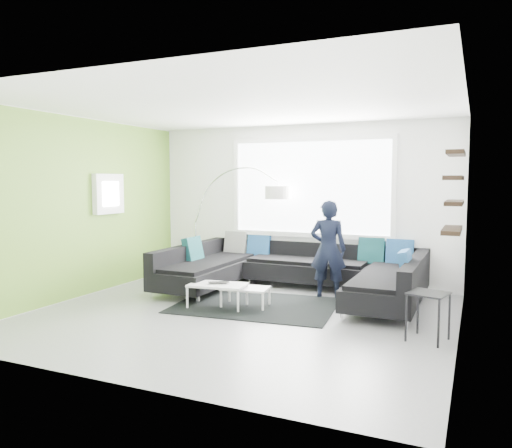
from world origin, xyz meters
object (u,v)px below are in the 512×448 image
Objects in this scene: sectional_sofa at (292,272)px; side_table at (428,317)px; person at (328,249)px; arc_lamp at (195,223)px; laptop at (219,283)px; coffee_table at (231,295)px.

side_table is at bearing -33.97° from sectional_sofa.
person reaches higher than sectional_sofa.
arc_lamp is (-2.19, 0.71, 0.66)m from sectional_sofa.
side_table is at bearing -40.91° from laptop.
coffee_table is 1.86× the size of side_table.
sectional_sofa is at bearing 24.01° from laptop.
sectional_sofa is at bearing 145.71° from side_table.
coffee_table is 0.25m from laptop.
sectional_sofa is 1.33m from laptop.
side_table is at bearing -16.82° from coffee_table.
laptop is (-0.15, -0.10, 0.18)m from coffee_table.
coffee_table is 0.68× the size of person.
coffee_table is 0.50× the size of arc_lamp.
person is at bearing -7.32° from arc_lamp.
coffee_table is at bearing 170.69° from side_table.
sectional_sofa is 1.91× the size of arc_lamp.
sectional_sofa is 7.08× the size of side_table.
arc_lamp is at bearing -22.72° from person.
sectional_sofa is 11.03× the size of laptop.
person is (1.11, 1.14, 0.59)m from coffee_table.
arc_lamp reaches higher than sectional_sofa.
laptop is at bearing -154.96° from coffee_table.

